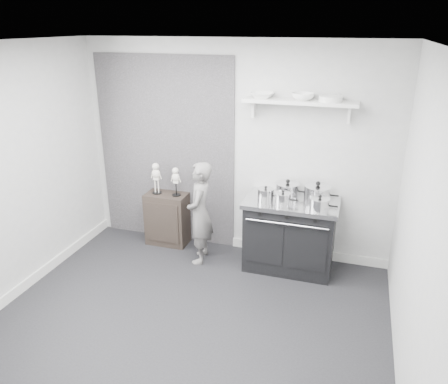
{
  "coord_description": "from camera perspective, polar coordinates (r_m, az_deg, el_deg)",
  "views": [
    {
      "loc": [
        1.46,
        -3.33,
        2.85
      ],
      "look_at": [
        0.13,
        0.95,
        1.11
      ],
      "focal_mm": 35.0,
      "sensor_mm": 36.0,
      "label": 1
    }
  ],
  "objects": [
    {
      "name": "ground",
      "position": [
        4.62,
        -5.24,
        -17.02
      ],
      "size": [
        4.0,
        4.0,
        0.0
      ],
      "primitive_type": "plane",
      "color": "black",
      "rests_on": "ground"
    },
    {
      "name": "room_shell",
      "position": [
        4.0,
        -6.39,
        3.39
      ],
      "size": [
        4.02,
        3.62,
        2.71
      ],
      "color": "beige",
      "rests_on": "ground"
    },
    {
      "name": "wall_shelf",
      "position": [
        5.12,
        9.87,
        11.42
      ],
      "size": [
        1.3,
        0.26,
        0.24
      ],
      "color": "silver",
      "rests_on": "room_shell"
    },
    {
      "name": "stove",
      "position": [
        5.41,
        8.6,
        -5.42
      ],
      "size": [
        1.11,
        0.69,
        0.89
      ],
      "color": "black",
      "rests_on": "ground"
    },
    {
      "name": "side_cabinet",
      "position": [
        6.01,
        -7.41,
        -3.47
      ],
      "size": [
        0.55,
        0.32,
        0.72
      ],
      "primitive_type": "cube",
      "color": "black",
      "rests_on": "ground"
    },
    {
      "name": "child",
      "position": [
        5.42,
        -3.17,
        -2.76
      ],
      "size": [
        0.39,
        0.52,
        1.31
      ],
      "primitive_type": "imported",
      "rotation": [
        0.0,
        0.0,
        -1.41
      ],
      "color": "slate",
      "rests_on": "ground"
    },
    {
      "name": "pot_front_left",
      "position": [
        5.18,
        5.46,
        -0.29
      ],
      "size": [
        0.28,
        0.19,
        0.18
      ],
      "color": "silver",
      "rests_on": "stove"
    },
    {
      "name": "pot_back_left",
      "position": [
        5.33,
        8.29,
        0.34
      ],
      "size": [
        0.38,
        0.29,
        0.21
      ],
      "color": "silver",
      "rests_on": "stove"
    },
    {
      "name": "pot_back_right",
      "position": [
        5.25,
        12.1,
        -0.13
      ],
      "size": [
        0.41,
        0.32,
        0.24
      ],
      "color": "silver",
      "rests_on": "stove"
    },
    {
      "name": "pot_front_right",
      "position": [
        5.0,
        12.38,
        -1.54
      ],
      "size": [
        0.32,
        0.23,
        0.18
      ],
      "color": "silver",
      "rests_on": "stove"
    },
    {
      "name": "pot_front_center",
      "position": [
        5.1,
        7.69,
        -0.81
      ],
      "size": [
        0.28,
        0.19,
        0.17
      ],
      "color": "silver",
      "rests_on": "stove"
    },
    {
      "name": "skeleton_full",
      "position": [
        5.84,
        -8.85,
        2.09
      ],
      "size": [
        0.14,
        0.09,
        0.49
      ],
      "primitive_type": null,
      "color": "beige",
      "rests_on": "side_cabinet"
    },
    {
      "name": "skeleton_torso",
      "position": [
        5.73,
        -6.32,
        1.63
      ],
      "size": [
        0.13,
        0.08,
        0.45
      ],
      "primitive_type": null,
      "color": "beige",
      "rests_on": "side_cabinet"
    },
    {
      "name": "bowl_large",
      "position": [
        5.17,
        5.01,
        12.49
      ],
      "size": [
        0.27,
        0.27,
        0.07
      ],
      "primitive_type": "imported",
      "color": "white",
      "rests_on": "wall_shelf"
    },
    {
      "name": "bowl_small",
      "position": [
        5.1,
        10.27,
        12.17
      ],
      "size": [
        0.25,
        0.25,
        0.08
      ],
      "primitive_type": "imported",
      "color": "white",
      "rests_on": "wall_shelf"
    },
    {
      "name": "plate_stack",
      "position": [
        5.07,
        13.75,
        11.75
      ],
      "size": [
        0.26,
        0.26,
        0.06
      ],
      "primitive_type": "cylinder",
      "color": "silver",
      "rests_on": "wall_shelf"
    }
  ]
}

